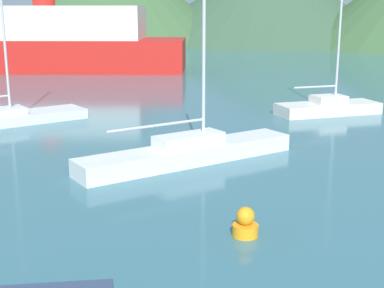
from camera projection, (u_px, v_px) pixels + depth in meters
sailboat_inner at (328, 106)px, 28.44m from camera, size 5.83×3.69×7.60m
sailboat_middle at (189, 151)px, 19.29m from camera, size 7.71×6.25×6.83m
ferry_distant at (46, 42)px, 49.47m from camera, size 25.76×8.69×7.40m
buoy_marker at (245, 224)px, 12.99m from camera, size 0.64×0.64×0.74m
hill_east at (266, 0)px, 96.12m from camera, size 50.80×50.80×14.44m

